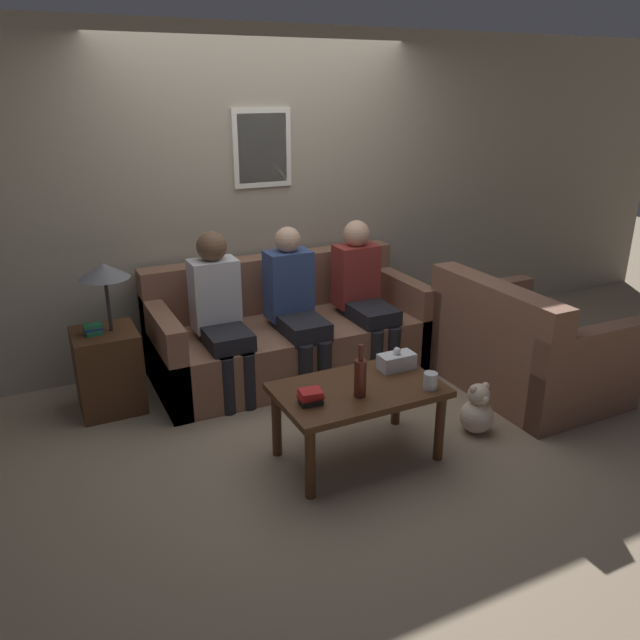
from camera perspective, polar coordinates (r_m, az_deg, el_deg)
The scene contains 14 objects.
ground_plane at distance 4.65m, azimuth -0.13°, elevation -7.01°, with size 16.00×16.00×0.00m, color gray.
wall_back at distance 5.15m, azimuth -5.33°, elevation 11.00°, with size 9.00×0.08×2.60m.
couch_main at distance 4.98m, azimuth -2.93°, elevation -1.30°, with size 2.13×0.93×0.87m.
couch_side at distance 4.88m, azimuth 18.10°, elevation -2.78°, with size 0.93×1.25×0.87m.
coffee_table at distance 3.76m, azimuth 3.52°, elevation -7.09°, with size 0.99×0.60×0.48m.
side_table_with_lamp at distance 4.59m, azimuth -18.81°, elevation -3.57°, with size 0.43×0.43×1.06m.
wine_bottle at distance 3.58m, azimuth 3.70°, elevation -5.21°, with size 0.07×0.07×0.32m.
drinking_glass at distance 3.75m, azimuth 10.06°, elevation -5.49°, with size 0.08×0.08×0.10m.
book_stack at distance 3.53m, azimuth -0.86°, elevation -7.03°, with size 0.14×0.12×0.08m.
tissue_box at distance 3.97m, azimuth 7.01°, elevation -3.73°, with size 0.23×0.12×0.14m.
person_left at distance 4.53m, azimuth -9.14°, elevation 0.91°, with size 0.34×0.61×1.20m.
person_middle at distance 4.70m, azimuth -2.28°, elevation 1.65°, with size 0.34×0.63×1.18m.
person_right at distance 4.98m, azimuth 3.97°, elevation 2.70°, with size 0.34×0.64×1.17m.
teddy_bear at distance 4.27m, azimuth 14.17°, elevation -8.08°, with size 0.22×0.22×0.35m.
Camera 1 is at (-1.80, -3.70, 2.16)m, focal length 35.00 mm.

